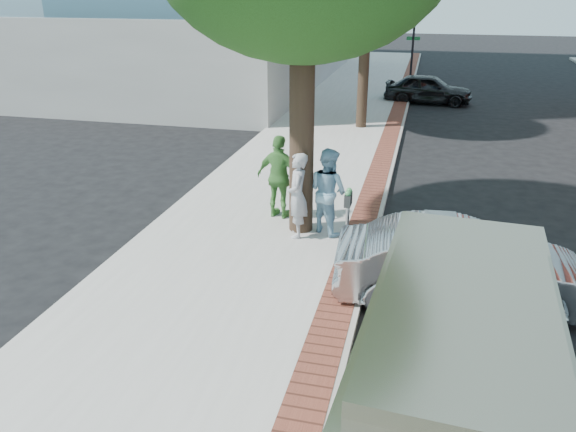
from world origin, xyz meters
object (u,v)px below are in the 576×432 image
(person_officer, at_px, (328,191))
(bg_car, at_px, (428,89))
(parking_meter, at_px, (348,210))
(van, at_px, (459,349))
(person_green, at_px, (280,177))
(sedan_silver, at_px, (461,266))
(person_gray, at_px, (297,196))

(person_officer, bearing_deg, bg_car, -61.36)
(parking_meter, xyz_separation_m, van, (1.93, -3.95, -0.10))
(parking_meter, height_order, person_green, person_green)
(person_officer, relative_size, person_green, 0.97)
(parking_meter, xyz_separation_m, person_green, (-1.83, 1.84, -0.08))
(bg_car, xyz_separation_m, van, (0.64, -21.36, 0.42))
(person_officer, xyz_separation_m, sedan_silver, (2.73, -2.17, -0.38))
(person_officer, distance_m, bg_car, 16.25)
(person_green, relative_size, sedan_silver, 0.45)
(person_gray, bearing_deg, van, 22.39)
(sedan_silver, distance_m, van, 3.09)
(person_gray, xyz_separation_m, person_officer, (0.59, 0.39, 0.02))
(person_gray, relative_size, sedan_silver, 0.43)
(sedan_silver, height_order, bg_car, sedan_silver)
(person_green, distance_m, van, 6.91)
(parking_meter, relative_size, person_green, 0.76)
(sedan_silver, bearing_deg, bg_car, -1.89)
(person_officer, height_order, sedan_silver, person_officer)
(parking_meter, distance_m, person_gray, 1.50)
(person_officer, distance_m, van, 5.81)
(person_officer, height_order, person_green, person_green)
(person_gray, bearing_deg, sedan_silver, 51.21)
(person_officer, xyz_separation_m, person_green, (-1.22, 0.57, 0.03))
(person_green, distance_m, sedan_silver, 4.82)
(van, bearing_deg, sedan_silver, 90.69)
(person_officer, bearing_deg, person_green, 10.53)
(parking_meter, relative_size, bg_car, 0.37)
(parking_meter, distance_m, bg_car, 17.46)
(parking_meter, distance_m, person_officer, 1.42)
(parking_meter, xyz_separation_m, person_gray, (-1.20, 0.89, -0.13))
(person_gray, bearing_deg, person_officer, 112.82)
(person_gray, xyz_separation_m, bg_car, (2.50, 16.52, -0.39))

